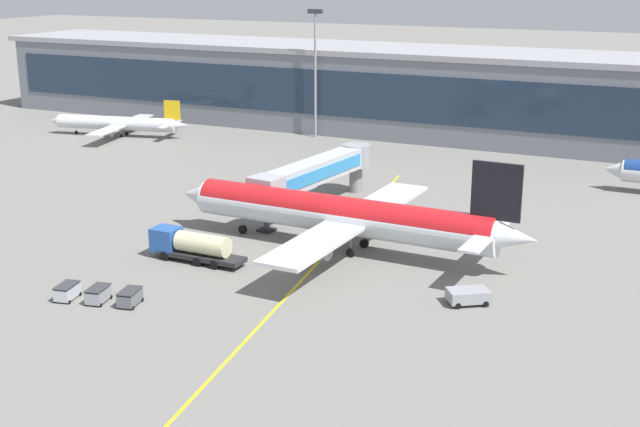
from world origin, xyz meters
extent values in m
plane|color=slate|center=(0.00, 0.00, 0.00)|extent=(700.00, 700.00, 0.00)
cube|color=yellow|center=(2.64, 2.00, 0.00)|extent=(11.87, 79.20, 0.01)
cube|color=slate|center=(-8.50, 74.99, 7.31)|extent=(183.34, 21.86, 14.62)
cube|color=#1E2D42|center=(-8.50, 64.00, 8.04)|extent=(177.84, 0.16, 8.19)
cube|color=#99999E|center=(-8.50, 74.99, 15.12)|extent=(187.01, 22.29, 1.00)
cylinder|color=silver|center=(3.04, 6.45, 3.88)|extent=(35.54, 4.99, 3.92)
cylinder|color=red|center=(3.04, 6.45, 4.23)|extent=(34.83, 4.82, 3.76)
cone|color=silver|center=(-16.04, 7.03, 3.88)|extent=(4.03, 3.84, 3.72)
cone|color=silver|center=(22.32, 5.86, 4.27)|extent=(4.80, 3.47, 3.33)
cube|color=black|center=(20.25, 5.92, 8.77)|extent=(5.10, 0.51, 5.88)
cube|color=silver|center=(19.63, 2.02, 4.46)|extent=(2.19, 6.33, 0.24)
cube|color=silver|center=(19.87, 9.86, 4.46)|extent=(2.19, 6.33, 0.24)
cube|color=silver|center=(4.25, -3.00, 3.58)|extent=(5.25, 15.02, 0.40)
cube|color=silver|center=(4.83, 15.80, 3.58)|extent=(5.25, 15.02, 0.40)
cylinder|color=#939399|center=(3.34, -0.29, 2.20)|extent=(3.08, 2.25, 2.16)
cylinder|color=#939399|center=(3.75, 13.15, 2.20)|extent=(3.08, 2.25, 2.16)
cylinder|color=black|center=(-9.71, 6.84, 0.50)|extent=(1.01, 0.43, 1.00)
cylinder|color=slate|center=(-9.71, 6.84, 1.46)|extent=(0.20, 0.20, 1.92)
cylinder|color=black|center=(5.11, 4.62, 0.50)|extent=(1.01, 0.43, 1.00)
cylinder|color=slate|center=(5.11, 4.62, 1.46)|extent=(0.20, 0.20, 1.92)
cylinder|color=black|center=(5.22, 8.15, 0.50)|extent=(1.01, 0.43, 1.00)
cylinder|color=slate|center=(5.22, 8.15, 1.46)|extent=(0.20, 0.20, 1.92)
cube|color=#B2B7BC|center=(-6.41, 19.42, 5.18)|extent=(5.34, 21.52, 2.80)
cube|color=#2D84C6|center=(-6.36, 19.42, 5.18)|extent=(5.08, 18.14, 1.54)
cube|color=#9EA3A8|center=(-7.59, 8.83, 5.18)|extent=(3.93, 3.58, 2.94)
cylinder|color=#4C4C51|center=(-7.59, 8.83, 1.89)|extent=(0.70, 0.70, 3.78)
cube|color=#262628|center=(-7.59, 8.83, 0.15)|extent=(1.99, 1.99, 0.30)
cylinder|color=gray|center=(-5.23, 30.01, 5.18)|extent=(3.90, 3.90, 3.08)
cylinder|color=gray|center=(-5.23, 30.01, 1.89)|extent=(1.80, 1.80, 3.78)
cube|color=#232326|center=(-8.52, -3.83, 0.75)|extent=(10.01, 2.55, 0.50)
cube|color=#26519E|center=(-12.92, -3.80, 2.00)|extent=(2.81, 2.51, 2.50)
cube|color=black|center=(-14.18, -3.80, 2.50)|extent=(0.17, 2.30, 1.12)
cylinder|color=beige|center=(-8.24, -3.83, 2.10)|extent=(6.01, 2.23, 2.20)
cylinder|color=black|center=(-12.36, -5.00, 0.50)|extent=(1.00, 0.36, 1.00)
cylinder|color=black|center=(-12.35, -2.62, 0.50)|extent=(1.00, 0.36, 1.00)
cylinder|color=black|center=(-8.22, -5.02, 0.50)|extent=(1.00, 0.36, 1.00)
cylinder|color=black|center=(-8.21, -2.64, 0.50)|extent=(1.00, 0.36, 1.00)
cylinder|color=black|center=(-6.12, -5.03, 0.50)|extent=(1.00, 0.36, 1.00)
cylinder|color=black|center=(-6.11, -2.65, 0.50)|extent=(1.00, 0.36, 1.00)
cube|color=gray|center=(20.24, -2.68, 0.85)|extent=(4.43, 4.07, 1.10)
cube|color=black|center=(19.47, -3.23, 1.04)|extent=(2.28, 2.46, 0.33)
cylinder|color=black|center=(19.76, -4.29, 0.30)|extent=(0.63, 0.55, 0.60)
cylinder|color=black|center=(18.56, -2.60, 0.30)|extent=(0.63, 0.55, 0.60)
cylinder|color=black|center=(21.93, -2.75, 0.30)|extent=(0.63, 0.55, 0.60)
cylinder|color=black|center=(20.73, -1.07, 0.30)|extent=(0.63, 0.55, 0.60)
cube|color=#B2B7BC|center=(-14.20, -17.97, 0.73)|extent=(2.03, 2.86, 1.10)
cube|color=#333338|center=(-14.20, -17.97, 1.43)|extent=(2.07, 2.92, 0.10)
cylinder|color=black|center=(-15.16, -17.12, 0.18)|extent=(0.20, 0.38, 0.36)
cylinder|color=black|center=(-13.69, -16.79, 0.18)|extent=(0.20, 0.38, 0.36)
cylinder|color=black|center=(-14.71, -19.15, 0.18)|extent=(0.20, 0.38, 0.36)
cylinder|color=black|center=(-13.24, -18.82, 0.18)|extent=(0.20, 0.38, 0.36)
cube|color=gray|center=(-11.08, -17.27, 0.73)|extent=(2.03, 2.86, 1.10)
cube|color=#333338|center=(-11.08, -17.27, 1.43)|extent=(2.07, 2.92, 0.10)
cylinder|color=black|center=(-12.03, -16.42, 0.18)|extent=(0.20, 0.38, 0.36)
cylinder|color=black|center=(-10.57, -16.09, 0.18)|extent=(0.20, 0.38, 0.36)
cylinder|color=black|center=(-11.58, -18.45, 0.18)|extent=(0.20, 0.38, 0.36)
cylinder|color=black|center=(-10.12, -18.12, 0.18)|extent=(0.20, 0.38, 0.36)
cube|color=#595B60|center=(-7.95, -16.57, 0.73)|extent=(2.03, 2.86, 1.10)
cube|color=#333338|center=(-7.95, -16.57, 1.43)|extent=(2.07, 2.92, 0.10)
cylinder|color=black|center=(-8.91, -15.72, 0.18)|extent=(0.20, 0.38, 0.36)
cylinder|color=black|center=(-7.45, -15.40, 0.18)|extent=(0.20, 0.38, 0.36)
cylinder|color=black|center=(-8.46, -17.75, 0.18)|extent=(0.20, 0.38, 0.36)
cylinder|color=black|center=(-6.99, -17.43, 0.18)|extent=(0.20, 0.38, 0.36)
cone|color=silver|center=(26.89, 46.73, 2.90)|extent=(3.01, 2.86, 2.85)
cylinder|color=silver|center=(-60.78, 47.70, 2.35)|extent=(23.17, 7.21, 2.32)
cylinder|color=silver|center=(-60.78, 47.70, 2.56)|extent=(22.70, 7.02, 2.23)
cone|color=silver|center=(-72.92, 45.05, 2.35)|extent=(2.74, 2.65, 2.20)
cone|color=silver|center=(-48.54, 50.36, 2.59)|extent=(3.14, 2.52, 1.97)
cube|color=gold|center=(-49.93, 50.06, 5.25)|extent=(2.99, 0.86, 3.48)
cube|color=silver|center=(-49.93, 47.69, 2.70)|extent=(2.00, 3.89, 0.15)
cube|color=silver|center=(-50.91, 52.22, 2.70)|extent=(2.00, 3.89, 0.15)
cube|color=silver|center=(-58.59, 42.00, 2.18)|extent=(4.98, 10.16, 0.25)
cube|color=silver|center=(-61.16, 53.79, 2.18)|extent=(4.98, 10.16, 0.25)
cylinder|color=#939399|center=(-59.57, 43.58, 1.36)|extent=(2.02, 1.63, 1.28)
cylinder|color=#939399|center=(-61.39, 51.94, 1.36)|extent=(2.02, 1.63, 1.28)
cylinder|color=black|center=(-68.95, 45.92, 0.31)|extent=(0.66, 0.37, 0.62)
cylinder|color=slate|center=(-68.95, 45.92, 0.91)|extent=(0.12, 0.12, 1.19)
cylinder|color=black|center=(-59.20, 46.97, 0.31)|extent=(0.66, 0.37, 0.62)
cylinder|color=slate|center=(-59.20, 46.97, 0.91)|extent=(0.12, 0.12, 1.19)
cylinder|color=black|center=(-59.64, 49.01, 0.31)|extent=(0.66, 0.37, 0.62)
cylinder|color=slate|center=(-59.64, 49.01, 0.91)|extent=(0.12, 0.12, 1.19)
cylinder|color=gray|center=(-27.50, 62.99, 11.05)|extent=(0.44, 0.44, 22.10)
cube|color=#333338|center=(-27.50, 62.99, 22.50)|extent=(2.80, 0.50, 0.80)
camera|label=1|loc=(39.46, -74.61, 30.32)|focal=47.43mm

